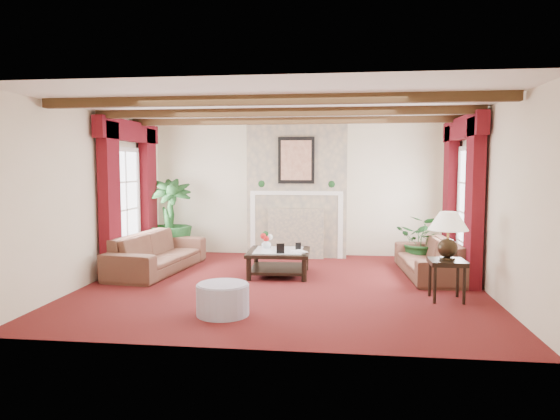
# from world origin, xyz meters

# --- Properties ---
(floor) EXTENTS (6.00, 6.00, 0.00)m
(floor) POSITION_xyz_m (0.00, 0.00, 0.00)
(floor) COLOR #3E0B10
(floor) RESTS_ON ground
(ceiling) EXTENTS (6.00, 6.00, 0.00)m
(ceiling) POSITION_xyz_m (0.00, 0.00, 2.70)
(ceiling) COLOR white
(ceiling) RESTS_ON floor
(back_wall) EXTENTS (6.00, 0.02, 2.70)m
(back_wall) POSITION_xyz_m (0.00, 2.75, 1.35)
(back_wall) COLOR beige
(back_wall) RESTS_ON ground
(left_wall) EXTENTS (0.02, 5.50, 2.70)m
(left_wall) POSITION_xyz_m (-3.00, 0.00, 1.35)
(left_wall) COLOR beige
(left_wall) RESTS_ON ground
(right_wall) EXTENTS (0.02, 5.50, 2.70)m
(right_wall) POSITION_xyz_m (3.00, 0.00, 1.35)
(right_wall) COLOR beige
(right_wall) RESTS_ON ground
(ceiling_beams) EXTENTS (6.00, 3.00, 0.12)m
(ceiling_beams) POSITION_xyz_m (0.00, 0.00, 2.64)
(ceiling_beams) COLOR #392512
(ceiling_beams) RESTS_ON ceiling
(fireplace) EXTENTS (2.00, 0.52, 2.70)m
(fireplace) POSITION_xyz_m (0.00, 2.55, 2.70)
(fireplace) COLOR tan
(fireplace) RESTS_ON ground
(french_door_left) EXTENTS (0.10, 1.10, 2.16)m
(french_door_left) POSITION_xyz_m (-2.97, 1.00, 2.13)
(french_door_left) COLOR white
(french_door_left) RESTS_ON ground
(french_door_right) EXTENTS (0.10, 1.10, 2.16)m
(french_door_right) POSITION_xyz_m (2.97, 1.00, 2.13)
(french_door_right) COLOR white
(french_door_right) RESTS_ON ground
(curtains_left) EXTENTS (0.20, 2.40, 2.55)m
(curtains_left) POSITION_xyz_m (-2.86, 1.00, 2.55)
(curtains_left) COLOR #4D0A14
(curtains_left) RESTS_ON ground
(curtains_right) EXTENTS (0.20, 2.40, 2.55)m
(curtains_right) POSITION_xyz_m (2.86, 1.00, 2.55)
(curtains_right) COLOR #4D0A14
(curtains_right) RESTS_ON ground
(sofa_left) EXTENTS (2.43, 1.18, 0.89)m
(sofa_left) POSITION_xyz_m (-2.29, 0.76, 0.44)
(sofa_left) COLOR #3B101A
(sofa_left) RESTS_ON ground
(sofa_right) EXTENTS (2.14, 0.84, 0.81)m
(sofa_right) POSITION_xyz_m (2.36, 0.97, 0.40)
(sofa_right) COLOR #3B101A
(sofa_right) RESTS_ON ground
(potted_palm) EXTENTS (1.96, 2.18, 0.89)m
(potted_palm) POSITION_xyz_m (-2.51, 2.01, 0.44)
(potted_palm) COLOR black
(potted_palm) RESTS_ON ground
(small_plant) EXTENTS (1.67, 1.68, 0.73)m
(small_plant) POSITION_xyz_m (2.36, 1.77, 0.37)
(small_plant) COLOR black
(small_plant) RESTS_ON ground
(coffee_table) EXTENTS (1.06, 1.06, 0.42)m
(coffee_table) POSITION_xyz_m (-0.14, 0.69, 0.21)
(coffee_table) COLOR black
(coffee_table) RESTS_ON ground
(side_table) EXTENTS (0.48, 0.48, 0.56)m
(side_table) POSITION_xyz_m (2.33, -0.60, 0.28)
(side_table) COLOR black
(side_table) RESTS_ON ground
(ottoman) EXTENTS (0.65, 0.65, 0.38)m
(ottoman) POSITION_xyz_m (-0.55, -1.63, 0.19)
(ottoman) COLOR #9892A5
(ottoman) RESTS_ON ground
(table_lamp) EXTENTS (0.54, 0.54, 0.68)m
(table_lamp) POSITION_xyz_m (2.33, -0.60, 0.90)
(table_lamp) COLOR black
(table_lamp) RESTS_ON side_table
(flower_vase) EXTENTS (0.27, 0.27, 0.17)m
(flower_vase) POSITION_xyz_m (-0.39, 0.90, 0.50)
(flower_vase) COLOR silver
(flower_vase) RESTS_ON coffee_table
(book) EXTENTS (0.22, 0.20, 0.28)m
(book) POSITION_xyz_m (0.12, 0.51, 0.56)
(book) COLOR black
(book) RESTS_ON coffee_table
(photo_frame_a) EXTENTS (0.13, 0.05, 0.17)m
(photo_frame_a) POSITION_xyz_m (-0.08, 0.37, 0.50)
(photo_frame_a) COLOR black
(photo_frame_a) RESTS_ON coffee_table
(photo_frame_b) EXTENTS (0.10, 0.06, 0.13)m
(photo_frame_b) POSITION_xyz_m (0.17, 0.80, 0.48)
(photo_frame_b) COLOR black
(photo_frame_b) RESTS_ON coffee_table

